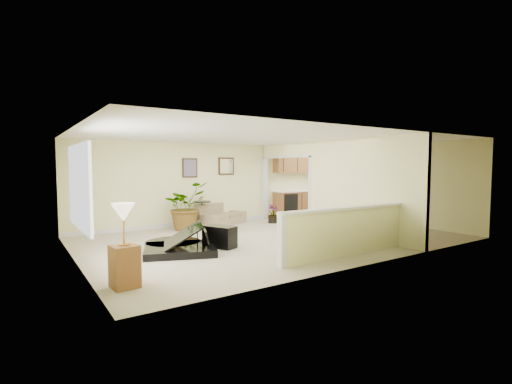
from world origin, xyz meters
TOP-DOWN VIEW (x-y plane):
  - floor at (0.00, 0.00)m, footprint 9.00×9.00m
  - back_wall at (0.00, 3.00)m, footprint 9.00×0.04m
  - front_wall at (0.00, -3.00)m, footprint 9.00×0.04m
  - left_wall at (-4.50, 0.00)m, footprint 0.04×6.00m
  - right_wall at (4.50, 0.00)m, footprint 0.04×6.00m
  - ceiling at (0.00, 0.00)m, footprint 9.00×6.00m
  - kitchen_vinyl at (3.15, 0.00)m, footprint 2.70×6.00m
  - interior_partition at (1.80, 0.25)m, footprint 0.18×5.99m
  - pony_half_wall at (0.08, -2.30)m, footprint 3.42×0.22m
  - left_window at (-4.49, -0.50)m, footprint 0.05×2.15m
  - wall_art_left at (-0.95, 2.97)m, footprint 0.48×0.04m
  - wall_mirror at (0.30, 2.97)m, footprint 0.55×0.04m
  - kitchen_cabinets at (3.19, 2.73)m, footprint 2.36×0.65m
  - piano at (-2.61, -0.10)m, footprint 2.00×1.97m
  - piano_bench at (-1.64, -0.21)m, footprint 0.63×0.81m
  - loveseat at (-0.06, 2.70)m, footprint 1.79×1.37m
  - accent_table at (-0.71, 2.65)m, footprint 0.52×0.52m
  - palm_plant at (-1.36, 2.39)m, footprint 1.53×1.45m
  - small_plant at (1.45, 2.02)m, footprint 0.34×0.34m
  - lamp_stand at (-4.10, -1.84)m, footprint 0.41×0.41m

SIDE VIEW (x-z plane):
  - floor at x=0.00m, z-range 0.00..0.00m
  - kitchen_vinyl at x=3.15m, z-range 0.00..0.01m
  - piano_bench at x=-1.64m, z-range 0.00..0.48m
  - small_plant at x=1.45m, z-range -0.04..0.54m
  - loveseat at x=-0.06m, z-range -0.10..0.75m
  - accent_table at x=-0.71m, z-range 0.11..0.86m
  - pony_half_wall at x=0.08m, z-range 0.02..1.02m
  - lamp_stand at x=-4.10m, z-range -0.10..1.16m
  - piano at x=-2.61m, z-range -0.11..1.24m
  - palm_plant at x=-1.36m, z-range -0.01..1.34m
  - kitchen_cabinets at x=3.19m, z-range -0.29..2.03m
  - interior_partition at x=1.80m, z-range -0.03..2.47m
  - back_wall at x=0.00m, z-range 0.00..2.50m
  - front_wall at x=0.00m, z-range 0.00..2.50m
  - left_wall at x=-4.50m, z-range 0.00..2.50m
  - right_wall at x=4.50m, z-range 0.00..2.50m
  - left_window at x=-4.49m, z-range 0.73..2.17m
  - wall_art_left at x=-0.95m, z-range 1.46..2.04m
  - wall_mirror at x=0.30m, z-range 1.52..2.08m
  - ceiling at x=0.00m, z-range 2.48..2.52m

